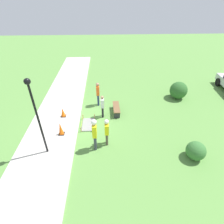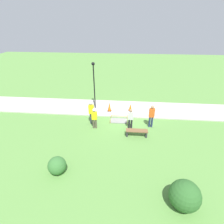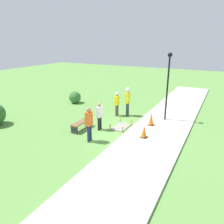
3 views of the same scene
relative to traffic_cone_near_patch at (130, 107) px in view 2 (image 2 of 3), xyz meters
The scene contains 13 objects.
ground_plane 1.28m from the traffic_cone_near_patch, 71.52° to the left, with size 60.00×60.00×0.00m, color #5B8E42.
sidewalk 0.68m from the traffic_cone_near_patch, 48.28° to the right, with size 28.00×3.15×0.10m.
wet_concrete_patch 2.01m from the traffic_cone_near_patch, 62.04° to the left, with size 1.40×0.83×0.36m.
traffic_cone_near_patch is the anchor object (origin of this frame).
traffic_cone_far_patch 1.87m from the traffic_cone_near_patch, ahead, with size 0.34×0.34×0.82m.
park_bench 3.70m from the traffic_cone_near_patch, 96.74° to the left, with size 1.55×0.44×0.49m.
worker_supervisor 4.02m from the traffic_cone_near_patch, 47.19° to the left, with size 0.40×0.24×1.68m.
worker_assistant 3.89m from the traffic_cone_near_patch, 36.87° to the left, with size 0.40×0.28×1.97m.
bystander_in_orange_shirt 2.91m from the traffic_cone_near_patch, 122.97° to the left, with size 0.40×0.24×1.83m.
bystander_in_gray_shirt 2.75m from the traffic_cone_near_patch, 89.63° to the left, with size 0.40×0.22×1.62m.
lamppost_near 4.03m from the traffic_cone_near_patch, ahead, with size 0.28×0.28×4.18m.
shrub_rounded_near 8.40m from the traffic_cone_near_patch, 61.87° to the left, with size 0.98×0.98×0.98m.
shrub_rounded_mid 9.10m from the traffic_cone_near_patch, 104.65° to the left, with size 1.37×1.37×1.37m.
Camera 2 is at (0.03, 12.84, 7.48)m, focal length 28.00 mm.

